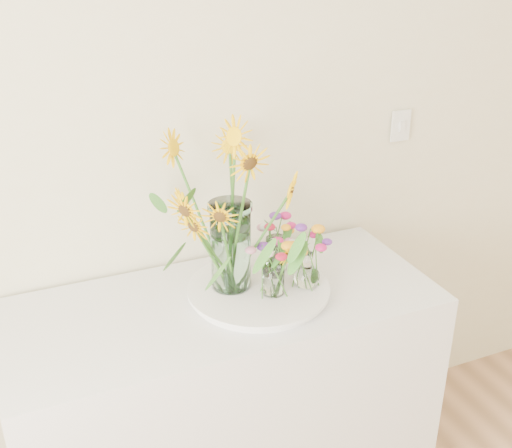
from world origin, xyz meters
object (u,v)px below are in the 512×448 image
small_vase_a (274,278)px  mason_jar (231,246)px  small_vase_c (276,255)px  tray (259,291)px  small_vase_b (307,269)px  counter (227,409)px

small_vase_a → mason_jar: bearing=137.4°
mason_jar → small_vase_c: mason_jar is taller
mason_jar → small_vase_a: (0.11, -0.10, -0.09)m
small_vase_a → small_vase_c: small_vase_c is taller
tray → small_vase_b: (0.15, -0.05, 0.08)m
tray → small_vase_a: small_vase_a is taller
tray → small_vase_a: bearing=-63.1°
counter → mason_jar: (0.04, 0.03, 0.62)m
counter → small_vase_c: small_vase_c is taller
tray → small_vase_a: (0.03, -0.06, 0.07)m
tray → small_vase_b: 0.17m
small_vase_a → small_vase_b: (0.12, 0.00, 0.00)m
small_vase_b → small_vase_c: (-0.05, 0.13, -0.00)m
tray → small_vase_b: small_vase_b is taller
counter → small_vase_a: bearing=-24.9°
small_vase_a → small_vase_c: bearing=61.8°
small_vase_b → small_vase_a: bearing=-178.5°
counter → tray: size_ratio=3.16×
tray → small_vase_c: small_vase_c is taller
small_vase_b → small_vase_c: bearing=109.5°
mason_jar → small_vase_b: size_ratio=2.37×
mason_jar → small_vase_a: 0.17m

